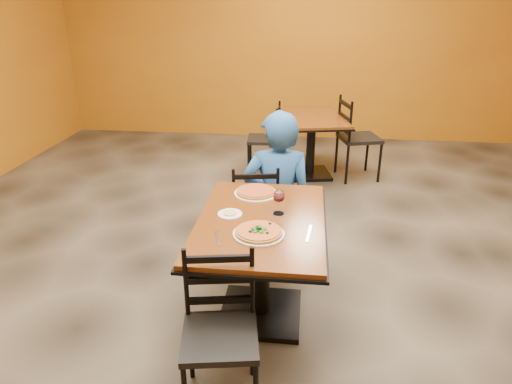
# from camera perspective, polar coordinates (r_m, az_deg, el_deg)

# --- Properties ---
(floor) EXTENTS (7.00, 8.00, 0.01)m
(floor) POSITION_cam_1_polar(r_m,az_deg,el_deg) (3.71, 1.39, -10.34)
(floor) COLOR black
(floor) RESTS_ON ground
(wall_back) EXTENTS (7.00, 0.01, 3.00)m
(wall_back) POSITION_cam_1_polar(r_m,az_deg,el_deg) (7.11, 4.63, 18.68)
(wall_back) COLOR #A36612
(wall_back) RESTS_ON ground
(table_main) EXTENTS (0.83, 1.23, 0.75)m
(table_main) POSITION_cam_1_polar(r_m,az_deg,el_deg) (3.00, 0.61, -6.71)
(table_main) COLOR #693210
(table_main) RESTS_ON floor
(table_second) EXTENTS (0.94, 1.21, 0.75)m
(table_second) POSITION_cam_1_polar(r_m,az_deg,el_deg) (5.58, 6.94, 7.40)
(table_second) COLOR #693210
(table_second) RESTS_ON floor
(chair_main_near) EXTENTS (0.45, 0.45, 0.86)m
(chair_main_near) POSITION_cam_1_polar(r_m,az_deg,el_deg) (2.48, -4.54, -17.72)
(chair_main_near) COLOR black
(chair_main_near) RESTS_ON floor
(chair_main_far) EXTENTS (0.44, 0.44, 0.84)m
(chair_main_far) POSITION_cam_1_polar(r_m,az_deg,el_deg) (3.81, -0.18, -2.14)
(chair_main_far) COLOR black
(chair_main_far) RESTS_ON floor
(chair_second_left) EXTENTS (0.42, 0.42, 0.88)m
(chair_second_left) POSITION_cam_1_polar(r_m,az_deg,el_deg) (5.63, 1.02, 6.57)
(chair_second_left) COLOR black
(chair_second_left) RESTS_ON floor
(chair_second_right) EXTENTS (0.55, 0.55, 0.99)m
(chair_second_right) POSITION_cam_1_polar(r_m,az_deg,el_deg) (5.63, 12.79, 6.54)
(chair_second_right) COLOR black
(chair_second_right) RESTS_ON floor
(diner) EXTENTS (0.64, 0.45, 1.23)m
(diner) POSITION_cam_1_polar(r_m,az_deg,el_deg) (3.86, 2.73, 1.29)
(diner) COLOR #1A4D92
(diner) RESTS_ON floor
(plate_main) EXTENTS (0.31, 0.31, 0.01)m
(plate_main) POSITION_cam_1_polar(r_m,az_deg,el_deg) (2.72, 0.33, -5.26)
(plate_main) COLOR white
(plate_main) RESTS_ON table_main
(pizza_main) EXTENTS (0.28, 0.28, 0.02)m
(pizza_main) POSITION_cam_1_polar(r_m,az_deg,el_deg) (2.71, 0.34, -4.96)
(pizza_main) COLOR maroon
(pizza_main) RESTS_ON plate_main
(plate_far) EXTENTS (0.31, 0.31, 0.01)m
(plate_far) POSITION_cam_1_polar(r_m,az_deg,el_deg) (3.27, -0.03, -0.17)
(plate_far) COLOR white
(plate_far) RESTS_ON table_main
(pizza_far) EXTENTS (0.28, 0.28, 0.02)m
(pizza_far) POSITION_cam_1_polar(r_m,az_deg,el_deg) (3.26, -0.03, 0.09)
(pizza_far) COLOR #BA6323
(pizza_far) RESTS_ON plate_far
(side_plate) EXTENTS (0.16, 0.16, 0.01)m
(side_plate) POSITION_cam_1_polar(r_m,az_deg,el_deg) (2.96, -3.28, -2.78)
(side_plate) COLOR white
(side_plate) RESTS_ON table_main
(dip) EXTENTS (0.09, 0.09, 0.01)m
(dip) POSITION_cam_1_polar(r_m,az_deg,el_deg) (2.96, -3.28, -2.62)
(dip) COLOR tan
(dip) RESTS_ON side_plate
(wine_glass) EXTENTS (0.08, 0.08, 0.18)m
(wine_glass) POSITION_cam_1_polar(r_m,az_deg,el_deg) (2.94, 2.87, -1.14)
(wine_glass) COLOR white
(wine_glass) RESTS_ON table_main
(fork) EXTENTS (0.07, 0.19, 0.00)m
(fork) POSITION_cam_1_polar(r_m,az_deg,el_deg) (2.69, -4.85, -5.73)
(fork) COLOR silver
(fork) RESTS_ON table_main
(knife) EXTENTS (0.04, 0.21, 0.00)m
(knife) POSITION_cam_1_polar(r_m,az_deg,el_deg) (2.75, 6.62, -5.16)
(knife) COLOR silver
(knife) RESTS_ON table_main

